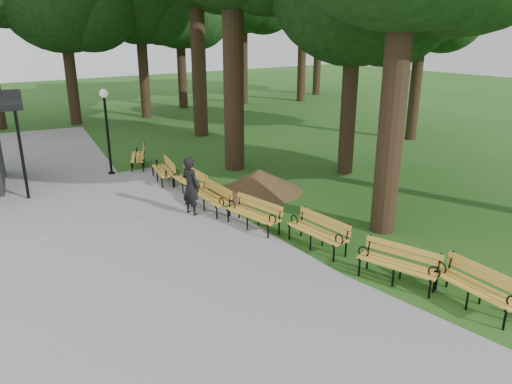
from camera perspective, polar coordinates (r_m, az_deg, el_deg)
ground at (r=11.94m, az=9.74°, el=-8.96°), size 100.00×100.00×0.00m
path at (r=12.19m, az=-14.43°, el=-8.54°), size 12.00×38.00×0.06m
person at (r=14.88m, az=-7.68°, el=0.65°), size 0.58×0.75×1.84m
lamp_post at (r=19.45m, az=-17.22°, el=8.69°), size 0.32×0.32×3.33m
dirt_mound at (r=16.92m, az=0.34°, el=1.29°), size 2.75×2.75×0.84m
bench_1 at (r=11.08m, az=24.36°, el=-10.23°), size 0.79×1.95×0.88m
bench_2 at (r=11.47m, az=16.30°, el=-8.24°), size 1.15×2.00×0.88m
bench_3 at (r=12.77m, az=7.16°, el=-4.73°), size 0.70×1.92×0.88m
bench_4 at (r=13.85m, az=-0.37°, el=-2.67°), size 0.91×1.97×0.88m
bench_5 at (r=15.31m, az=-5.42°, el=-0.63°), size 0.72×1.92×0.88m
bench_6 at (r=16.96m, az=-7.93°, el=1.21°), size 0.75×1.93×0.88m
bench_7 at (r=18.42m, az=-10.88°, el=2.46°), size 1.07×2.00×0.88m
bench_8 at (r=20.61m, az=-13.73°, el=4.00°), size 1.37×1.99×0.88m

